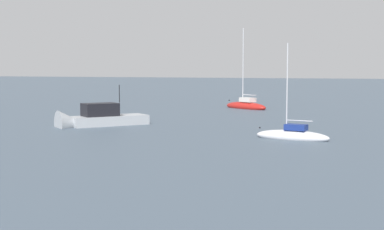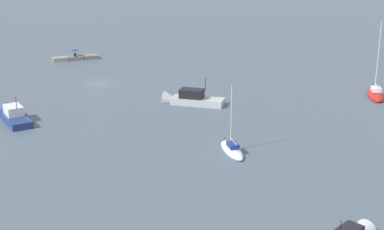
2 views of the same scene
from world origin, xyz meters
TOP-DOWN VIEW (x-y plane):
  - sailboat_white_mid at (-6.11, 33.22)m, footprint 2.20×5.51m
  - sailboat_red_far at (-33.17, 21.67)m, footprint 5.26×6.94m
  - motorboat_grey_mid at (-8.38, 15.46)m, footprint 7.77×6.74m

SIDE VIEW (x-z plane):
  - sailboat_white_mid at x=-6.11m, z-range -3.25..3.78m
  - sailboat_red_far at x=-33.17m, z-range -4.83..5.53m
  - motorboat_grey_mid at x=-8.38m, z-range -1.75..2.69m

